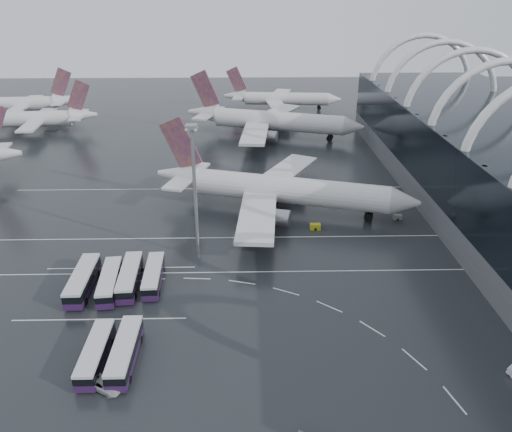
{
  "coord_description": "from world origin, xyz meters",
  "views": [
    {
      "loc": [
        -0.13,
        -82.24,
        49.25
      ],
      "look_at": [
        1.88,
        7.8,
        7.0
      ],
      "focal_mm": 35.0,
      "sensor_mm": 36.0,
      "label": 1
    }
  ],
  "objects_px": {
    "bus_row_far_c": "(125,352)",
    "van_curve_a": "(105,385)",
    "airliner_gate_c": "(280,99)",
    "bus_row_near_b": "(110,282)",
    "jet_remote_mid": "(40,119)",
    "floodlight_mast": "(194,177)",
    "bus_row_near_d": "(153,275)",
    "gse_cart_belly_d": "(397,217)",
    "jet_remote_far": "(26,104)",
    "bus_row_near_a": "(83,280)",
    "gse_cart_belly_c": "(263,216)",
    "gse_cart_belly_a": "(315,227)",
    "gse_cart_belly_b": "(334,200)",
    "bus_row_near_c": "(130,277)",
    "gse_cart_belly_e": "(325,194)",
    "airliner_main": "(277,190)",
    "airliner_gate_b": "(270,121)",
    "bus_row_far_b": "(95,353)"
  },
  "relations": [
    {
      "from": "gse_cart_belly_a",
      "to": "bus_row_near_d",
      "type": "bearing_deg",
      "value": -146.44
    },
    {
      "from": "bus_row_near_d",
      "to": "gse_cart_belly_d",
      "type": "distance_m",
      "value": 57.57
    },
    {
      "from": "bus_row_far_c",
      "to": "gse_cart_belly_a",
      "type": "distance_m",
      "value": 52.86
    },
    {
      "from": "bus_row_near_c",
      "to": "floodlight_mast",
      "type": "height_order",
      "value": "floodlight_mast"
    },
    {
      "from": "bus_row_far_c",
      "to": "airliner_gate_c",
      "type": "bearing_deg",
      "value": -11.96
    },
    {
      "from": "airliner_main",
      "to": "bus_row_far_b",
      "type": "distance_m",
      "value": 59.51
    },
    {
      "from": "jet_remote_far",
      "to": "floodlight_mast",
      "type": "xyz_separation_m",
      "value": [
        79.01,
        -116.8,
        11.81
      ]
    },
    {
      "from": "jet_remote_far",
      "to": "gse_cart_belly_d",
      "type": "relative_size",
      "value": 22.14
    },
    {
      "from": "floodlight_mast",
      "to": "jet_remote_far",
      "type": "bearing_deg",
      "value": 124.08
    },
    {
      "from": "bus_row_near_d",
      "to": "gse_cart_belly_e",
      "type": "distance_m",
      "value": 54.36
    },
    {
      "from": "gse_cart_belly_c",
      "to": "bus_row_near_d",
      "type": "bearing_deg",
      "value": -127.45
    },
    {
      "from": "jet_remote_far",
      "to": "gse_cart_belly_d",
      "type": "height_order",
      "value": "jet_remote_far"
    },
    {
      "from": "bus_row_near_a",
      "to": "bus_row_far_c",
      "type": "bearing_deg",
      "value": -150.36
    },
    {
      "from": "bus_row_far_c",
      "to": "gse_cart_belly_c",
      "type": "height_order",
      "value": "bus_row_far_c"
    },
    {
      "from": "airliner_main",
      "to": "airliner_gate_b",
      "type": "bearing_deg",
      "value": 105.46
    },
    {
      "from": "bus_row_far_c",
      "to": "floodlight_mast",
      "type": "height_order",
      "value": "floodlight_mast"
    },
    {
      "from": "bus_row_far_c",
      "to": "bus_row_near_a",
      "type": "bearing_deg",
      "value": 30.99
    },
    {
      "from": "airliner_gate_b",
      "to": "gse_cart_belly_e",
      "type": "relative_size",
      "value": 30.38
    },
    {
      "from": "airliner_main",
      "to": "floodlight_mast",
      "type": "bearing_deg",
      "value": -111.55
    },
    {
      "from": "gse_cart_belly_b",
      "to": "gse_cart_belly_e",
      "type": "distance_m",
      "value": 4.25
    },
    {
      "from": "jet_remote_far",
      "to": "bus_row_near_b",
      "type": "height_order",
      "value": "jet_remote_far"
    },
    {
      "from": "airliner_main",
      "to": "airliner_gate_c",
      "type": "relative_size",
      "value": 1.24
    },
    {
      "from": "bus_row_near_a",
      "to": "van_curve_a",
      "type": "height_order",
      "value": "bus_row_near_a"
    },
    {
      "from": "bus_row_near_c",
      "to": "jet_remote_mid",
      "type": "bearing_deg",
      "value": 23.97
    },
    {
      "from": "jet_remote_mid",
      "to": "floodlight_mast",
      "type": "height_order",
      "value": "floodlight_mast"
    },
    {
      "from": "jet_remote_far",
      "to": "bus_row_near_c",
      "type": "relative_size",
      "value": 3.24
    },
    {
      "from": "airliner_main",
      "to": "airliner_gate_b",
      "type": "xyz_separation_m",
      "value": [
        1.19,
        63.12,
        0.18
      ]
    },
    {
      "from": "gse_cart_belly_e",
      "to": "bus_row_far_c",
      "type": "bearing_deg",
      "value": -121.83
    },
    {
      "from": "van_curve_a",
      "to": "gse_cart_belly_b",
      "type": "height_order",
      "value": "van_curve_a"
    },
    {
      "from": "gse_cart_belly_e",
      "to": "van_curve_a",
      "type": "bearing_deg",
      "value": -120.75
    },
    {
      "from": "bus_row_near_b",
      "to": "gse_cart_belly_d",
      "type": "xyz_separation_m",
      "value": [
        58.75,
        27.86,
        -1.2
      ]
    },
    {
      "from": "airliner_gate_b",
      "to": "gse_cart_belly_b",
      "type": "distance_m",
      "value": 60.05
    },
    {
      "from": "bus_row_near_a",
      "to": "bus_row_near_c",
      "type": "relative_size",
      "value": 1.04
    },
    {
      "from": "airliner_gate_c",
      "to": "gse_cart_belly_e",
      "type": "distance_m",
      "value": 95.82
    },
    {
      "from": "bus_row_near_a",
      "to": "gse_cart_belly_c",
      "type": "relative_size",
      "value": 5.53
    },
    {
      "from": "jet_remote_mid",
      "to": "bus_row_near_d",
      "type": "relative_size",
      "value": 3.38
    },
    {
      "from": "bus_row_far_c",
      "to": "van_curve_a",
      "type": "xyz_separation_m",
      "value": [
        -1.6,
        -5.32,
        -1.06
      ]
    },
    {
      "from": "gse_cart_belly_b",
      "to": "jet_remote_far",
      "type": "bearing_deg",
      "value": 140.6
    },
    {
      "from": "bus_row_near_a",
      "to": "bus_row_near_b",
      "type": "bearing_deg",
      "value": -96.19
    },
    {
      "from": "bus_row_near_a",
      "to": "floodlight_mast",
      "type": "bearing_deg",
      "value": -60.96
    },
    {
      "from": "bus_row_near_b",
      "to": "bus_row_far_c",
      "type": "xyz_separation_m",
      "value": [
        6.63,
        -18.43,
        0.03
      ]
    },
    {
      "from": "gse_cart_belly_a",
      "to": "gse_cart_belly_b",
      "type": "bearing_deg",
      "value": 66.3
    },
    {
      "from": "bus_row_near_c",
      "to": "bus_row_near_b",
      "type": "bearing_deg",
      "value": 110.46
    },
    {
      "from": "gse_cart_belly_a",
      "to": "gse_cart_belly_e",
      "type": "bearing_deg",
      "value": 75.4
    },
    {
      "from": "bus_row_near_b",
      "to": "gse_cart_belly_a",
      "type": "relative_size",
      "value": 5.74
    },
    {
      "from": "jet_remote_far",
      "to": "gse_cart_belly_c",
      "type": "distance_m",
      "value": 136.03
    },
    {
      "from": "bus_row_near_d",
      "to": "bus_row_near_a",
      "type": "bearing_deg",
      "value": 94.87
    },
    {
      "from": "jet_remote_mid",
      "to": "van_curve_a",
      "type": "xyz_separation_m",
      "value": [
        55.03,
        -128.39,
        -4.06
      ]
    },
    {
      "from": "bus_row_far_b",
      "to": "bus_row_near_c",
      "type": "bearing_deg",
      "value": -2.46
    },
    {
      "from": "jet_remote_mid",
      "to": "gse_cart_belly_c",
      "type": "distance_m",
      "value": 108.75
    }
  ]
}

